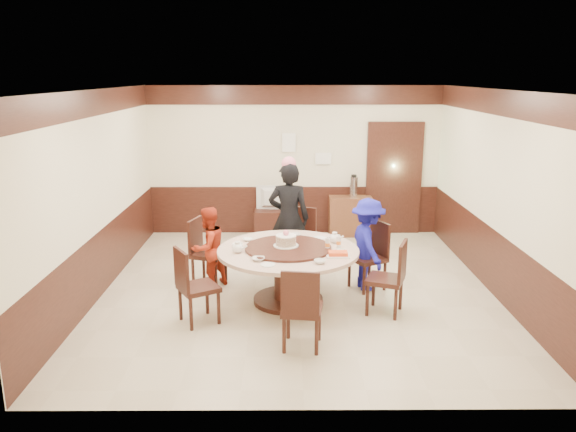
{
  "coord_description": "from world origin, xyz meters",
  "views": [
    {
      "loc": [
        -0.18,
        -7.56,
        3.01
      ],
      "look_at": [
        -0.13,
        -0.07,
        1.1
      ],
      "focal_mm": 35.0,
      "sensor_mm": 36.0,
      "label": 1
    }
  ],
  "objects_px": {
    "person_blue": "(368,244)",
    "person_red": "(208,248)",
    "birthday_cake": "(286,240)",
    "shrimp_platter": "(338,254)",
    "tv_stand": "(277,223)",
    "thermos": "(354,187)",
    "television": "(277,198)",
    "person_standing": "(289,218)",
    "side_cabinet": "(350,216)",
    "banquet_table": "(288,264)"
  },
  "relations": [
    {
      "from": "person_red",
      "to": "tv_stand",
      "type": "relative_size",
      "value": 1.39
    },
    {
      "from": "birthday_cake",
      "to": "tv_stand",
      "type": "xyz_separation_m",
      "value": [
        -0.17,
        3.18,
        -0.61
      ]
    },
    {
      "from": "person_standing",
      "to": "birthday_cake",
      "type": "distance_m",
      "value": 1.17
    },
    {
      "from": "person_standing",
      "to": "side_cabinet",
      "type": "bearing_deg",
      "value": -114.88
    },
    {
      "from": "shrimp_platter",
      "to": "side_cabinet",
      "type": "xyz_separation_m",
      "value": [
        0.57,
        3.56,
        -0.4
      ]
    },
    {
      "from": "person_red",
      "to": "side_cabinet",
      "type": "bearing_deg",
      "value": 179.09
    },
    {
      "from": "banquet_table",
      "to": "birthday_cake",
      "type": "bearing_deg",
      "value": 125.89
    },
    {
      "from": "person_blue",
      "to": "birthday_cake",
      "type": "bearing_deg",
      "value": 100.1
    },
    {
      "from": "person_standing",
      "to": "thermos",
      "type": "bearing_deg",
      "value": -115.92
    },
    {
      "from": "person_standing",
      "to": "birthday_cake",
      "type": "bearing_deg",
      "value": 92.99
    },
    {
      "from": "person_blue",
      "to": "shrimp_platter",
      "type": "bearing_deg",
      "value": 137.19
    },
    {
      "from": "person_standing",
      "to": "banquet_table",
      "type": "bearing_deg",
      "value": 94.46
    },
    {
      "from": "tv_stand",
      "to": "thermos",
      "type": "relative_size",
      "value": 2.24
    },
    {
      "from": "person_standing",
      "to": "birthday_cake",
      "type": "height_order",
      "value": "person_standing"
    },
    {
      "from": "banquet_table",
      "to": "person_blue",
      "type": "distance_m",
      "value": 1.24
    },
    {
      "from": "person_red",
      "to": "birthday_cake",
      "type": "distance_m",
      "value": 1.25
    },
    {
      "from": "television",
      "to": "thermos",
      "type": "relative_size",
      "value": 2.08
    },
    {
      "from": "person_blue",
      "to": "side_cabinet",
      "type": "height_order",
      "value": "person_blue"
    },
    {
      "from": "person_blue",
      "to": "shrimp_platter",
      "type": "relative_size",
      "value": 4.41
    },
    {
      "from": "tv_stand",
      "to": "birthday_cake",
      "type": "bearing_deg",
      "value": -87.02
    },
    {
      "from": "birthday_cake",
      "to": "thermos",
      "type": "height_order",
      "value": "thermos"
    },
    {
      "from": "banquet_table",
      "to": "television",
      "type": "height_order",
      "value": "television"
    },
    {
      "from": "person_standing",
      "to": "shrimp_platter",
      "type": "height_order",
      "value": "person_standing"
    },
    {
      "from": "person_blue",
      "to": "thermos",
      "type": "xyz_separation_m",
      "value": [
        0.12,
        2.76,
        0.28
      ]
    },
    {
      "from": "person_blue",
      "to": "person_red",
      "type": "bearing_deg",
      "value": 77.29
    },
    {
      "from": "person_standing",
      "to": "side_cabinet",
      "type": "relative_size",
      "value": 2.15
    },
    {
      "from": "person_blue",
      "to": "shrimp_platter",
      "type": "height_order",
      "value": "person_blue"
    },
    {
      "from": "tv_stand",
      "to": "thermos",
      "type": "distance_m",
      "value": 1.6
    },
    {
      "from": "person_standing",
      "to": "person_red",
      "type": "relative_size",
      "value": 1.45
    },
    {
      "from": "person_red",
      "to": "side_cabinet",
      "type": "relative_size",
      "value": 1.48
    },
    {
      "from": "birthday_cake",
      "to": "shrimp_platter",
      "type": "bearing_deg",
      "value": -28.06
    },
    {
      "from": "person_standing",
      "to": "tv_stand",
      "type": "bearing_deg",
      "value": -78.7
    },
    {
      "from": "person_standing",
      "to": "person_blue",
      "type": "xyz_separation_m",
      "value": [
        1.11,
        -0.73,
        -0.2
      ]
    },
    {
      "from": "person_red",
      "to": "person_standing",
      "type": "bearing_deg",
      "value": 159.41
    },
    {
      "from": "birthday_cake",
      "to": "shrimp_platter",
      "type": "xyz_separation_m",
      "value": [
        0.66,
        -0.35,
        -0.08
      ]
    },
    {
      "from": "birthday_cake",
      "to": "banquet_table",
      "type": "bearing_deg",
      "value": -54.11
    },
    {
      "from": "person_red",
      "to": "television",
      "type": "relative_size",
      "value": 1.5
    },
    {
      "from": "tv_stand",
      "to": "banquet_table",
      "type": "bearing_deg",
      "value": -86.53
    },
    {
      "from": "side_cabinet",
      "to": "thermos",
      "type": "distance_m",
      "value": 0.57
    },
    {
      "from": "shrimp_platter",
      "to": "tv_stand",
      "type": "xyz_separation_m",
      "value": [
        -0.83,
        3.53,
        -0.53
      ]
    },
    {
      "from": "television",
      "to": "thermos",
      "type": "height_order",
      "value": "thermos"
    },
    {
      "from": "person_red",
      "to": "television",
      "type": "distance_m",
      "value": 2.82
    },
    {
      "from": "shrimp_platter",
      "to": "tv_stand",
      "type": "bearing_deg",
      "value": 103.2
    },
    {
      "from": "person_blue",
      "to": "television",
      "type": "relative_size",
      "value": 1.67
    },
    {
      "from": "person_red",
      "to": "thermos",
      "type": "xyz_separation_m",
      "value": [
        2.39,
        2.69,
        0.35
      ]
    },
    {
      "from": "tv_stand",
      "to": "thermos",
      "type": "height_order",
      "value": "thermos"
    },
    {
      "from": "banquet_table",
      "to": "shrimp_platter",
      "type": "bearing_deg",
      "value": -26.27
    },
    {
      "from": "person_blue",
      "to": "tv_stand",
      "type": "distance_m",
      "value": 3.07
    },
    {
      "from": "person_blue",
      "to": "television",
      "type": "bearing_deg",
      "value": 15.13
    },
    {
      "from": "tv_stand",
      "to": "person_red",
      "type": "bearing_deg",
      "value": -109.55
    }
  ]
}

